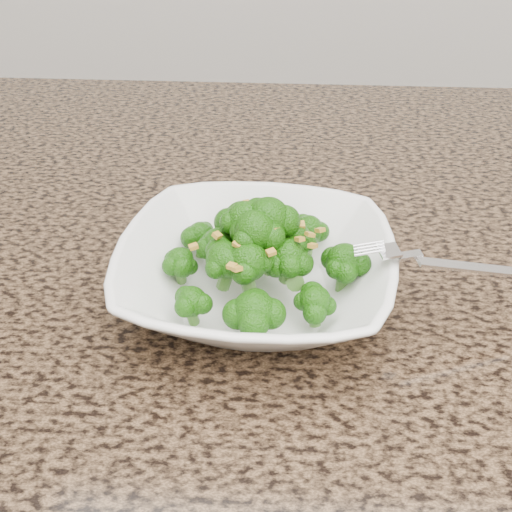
# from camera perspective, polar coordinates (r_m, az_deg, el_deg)

# --- Properties ---
(cabinet) EXTENTS (1.55, 0.95, 0.87)m
(cabinet) POSITION_cam_1_polar(r_m,az_deg,el_deg) (1.02, 3.68, -21.55)
(cabinet) COLOR #3A2817
(cabinet) RESTS_ON ground
(granite_counter) EXTENTS (1.64, 1.04, 0.03)m
(granite_counter) POSITION_cam_1_polar(r_m,az_deg,el_deg) (0.70, 4.99, -0.00)
(granite_counter) COLOR brown
(granite_counter) RESTS_ON cabinet
(bowl) EXTENTS (0.27, 0.27, 0.06)m
(bowl) POSITION_cam_1_polar(r_m,az_deg,el_deg) (0.59, 0.00, -1.54)
(bowl) COLOR white
(bowl) RESTS_ON granite_counter
(broccoli_pile) EXTENTS (0.22, 0.22, 0.06)m
(broccoli_pile) POSITION_cam_1_polar(r_m,az_deg,el_deg) (0.56, 0.00, 3.76)
(broccoli_pile) COLOR #1E610B
(broccoli_pile) RESTS_ON bowl
(garlic_topping) EXTENTS (0.13, 0.13, 0.01)m
(garlic_topping) POSITION_cam_1_polar(r_m,az_deg,el_deg) (0.54, -0.00, 6.98)
(garlic_topping) COLOR gold
(garlic_topping) RESTS_ON broccoli_pile
(fork) EXTENTS (0.17, 0.06, 0.01)m
(fork) POSITION_cam_1_polar(r_m,az_deg,el_deg) (0.56, 13.87, 0.01)
(fork) COLOR silver
(fork) RESTS_ON bowl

